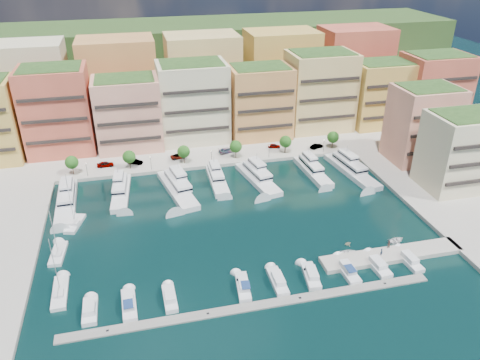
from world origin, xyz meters
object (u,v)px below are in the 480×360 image
Objects in this scene: cruiser_2 at (170,298)px; cruiser_7 at (347,270)px; cruiser_5 at (278,281)px; tender_2 at (396,240)px; lamppost_1 at (151,161)px; yacht_5 at (312,169)px; lamppost_4 at (324,144)px; yacht_3 at (217,178)px; person_1 at (388,244)px; cruiser_0 at (90,311)px; tree_2 at (184,152)px; car_4 at (274,146)px; sailboat_1 at (58,254)px; car_3 at (227,150)px; lamppost_3 at (269,149)px; yacht_4 at (257,177)px; car_5 at (317,146)px; car_2 at (179,156)px; yacht_2 at (177,187)px; yacht_6 at (350,168)px; cruiser_1 at (129,305)px; tender_1 at (348,243)px; tree_5 at (333,137)px; person_0 at (381,252)px; tree_4 at (285,142)px; cruiser_9 at (408,260)px; yacht_1 at (121,191)px; yacht_0 at (66,200)px; tree_3 at (236,147)px; sailboat_2 at (75,224)px; lamppost_0 at (86,167)px; cruiser_8 at (377,265)px; car_1 at (135,162)px; tree_1 at (129,157)px; cruiser_6 at (311,276)px; lamppost_2 at (211,155)px; cruiser_4 at (243,287)px; sailboat_0 at (60,293)px.

cruiser_7 reaches higher than cruiser_2.
tender_2 is at bearing 13.44° from cruiser_5.
lamppost_1 is 47.21m from yacht_5.
yacht_3 is (-36.42, -10.23, -2.62)m from lamppost_4.
cruiser_0 is at bearing 5.11° from person_1.
car_4 is at bearing 8.50° from tree_2.
sailboat_1 is 2.37× the size of car_3.
lamppost_3 is 14.12m from yacht_4.
yacht_4 is 28.37m from car_5.
yacht_5 is 40.86m from car_2.
sailboat_1 is at bearing -141.24° from yacht_2.
car_4 is (54.96, 62.53, 1.13)m from cruiser_0.
cruiser_2 is 0.85× the size of cruiser_7.
yacht_4 is at bearing -177.38° from yacht_5.
yacht_6 is 2.84× the size of cruiser_1.
car_5 is at bearing -24.15° from tender_1.
person_0 is at bearing -102.84° from tree_5.
car_5 is at bearing 3.39° from lamppost_1.
tree_4 is 0.67× the size of cruiser_9.
lamppost_4 reaches higher than cruiser_0.
yacht_1 is at bearing 123.96° from cruiser_5.
yacht_0 is 68.58m from yacht_5.
tree_2 is 1.00× the size of tree_3.
sailboat_2 is (-37.57, -13.93, -0.89)m from yacht_3.
lamppost_1 is (-42.00, -2.30, -0.92)m from tree_4.
car_3 is at bearing 8.87° from lamppost_0.
tender_1 is 51.65m from car_5.
cruiser_0 is 73.73m from car_3.
cruiser_9 is at bearing -81.65° from tree_4.
cruiser_8 is (-2.70, -44.64, -0.66)m from yacht_5.
car_3 is at bearing 16.83° from tree_2.
car_1 is at bearing 172.99° from lamppost_3.
cruiser_7 is at bearing -18.79° from sailboat_1.
lamppost_4 is 0.84× the size of car_2.
person_0 is (51.33, -55.60, -2.90)m from tree_1.
tree_4 reaches higher than cruiser_1.
car_2 is (31.52, 18.99, 0.48)m from yacht_0.
tree_1 is at bearing 120.58° from cruiser_6.
lamppost_2 is 56.05m from cruiser_4.
cruiser_4 is at bearing -94.07° from lamppost_2.
yacht_5 is 11.44m from yacht_6.
cruiser_8 is at bearing -174.36° from tender_1.
lamppost_0 is 27.31m from yacht_2.
cruiser_1 is 1.01× the size of cruiser_5.
yacht_6 is 1.85× the size of sailboat_1.
yacht_5 is 18.89m from car_4.
tree_5 reaches higher than cruiser_9.
sailboat_0 is at bearing -134.89° from yacht_3.
car_4 is (33.74, 19.43, 0.47)m from yacht_2.
tender_2 is (8.83, 7.34, -0.13)m from cruiser_8.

